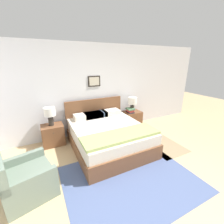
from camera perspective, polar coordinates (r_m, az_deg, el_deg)
The scene contains 14 objects.
ground_plane at distance 3.02m, azimuth 15.39°, elevation -26.65°, with size 16.00×16.00×0.00m, color tan.
wall_back at distance 4.51m, azimuth -6.15°, elevation 8.28°, with size 7.72×0.09×2.60m.
area_rug_main at distance 3.13m, azimuth 7.01°, elevation -23.90°, with size 2.40×1.90×0.01m.
area_rug_bedside at distance 4.39m, azimuth 17.34°, elevation -10.94°, with size 0.84×1.41×0.01m.
bed at distance 3.86m, azimuth -1.51°, elevation -8.78°, with size 1.73×2.00×1.07m.
armchair at distance 3.03m, azimuth -30.14°, elevation -21.46°, with size 0.91×0.91×0.84m.
nightstand_near_window at distance 4.29m, azimuth -21.52°, elevation -8.09°, with size 0.55×0.45×0.55m.
nightstand_by_door at distance 5.06m, azimuth 7.70°, elevation -2.74°, with size 0.55×0.45×0.55m.
table_lamp_near_window at distance 4.08m, azimuth -22.60°, elevation -0.49°, with size 0.28×0.28×0.48m.
table_lamp_by_door at distance 4.87m, azimuth 7.78°, elevation 3.84°, with size 0.28×0.28×0.48m.
book_thick_bottom at distance 4.86m, azimuth 6.93°, elevation 0.02°, with size 0.19×0.29×0.03m.
book_hardcover_middle at distance 4.85m, azimuth 6.94°, elevation 0.33°, with size 0.19×0.23×0.02m.
book_novel_upper at distance 4.84m, azimuth 6.96°, elevation 0.71°, with size 0.18×0.22×0.04m.
book_slim_near_top at distance 4.83m, azimuth 6.98°, elevation 1.19°, with size 0.23×0.26×0.04m.
Camera 1 is at (-1.55, -1.49, 2.13)m, focal length 24.00 mm.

